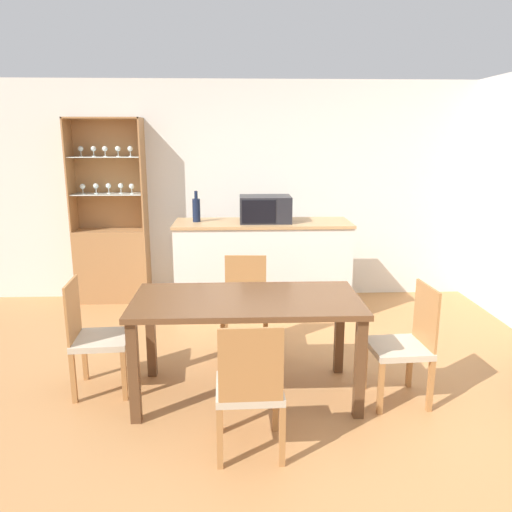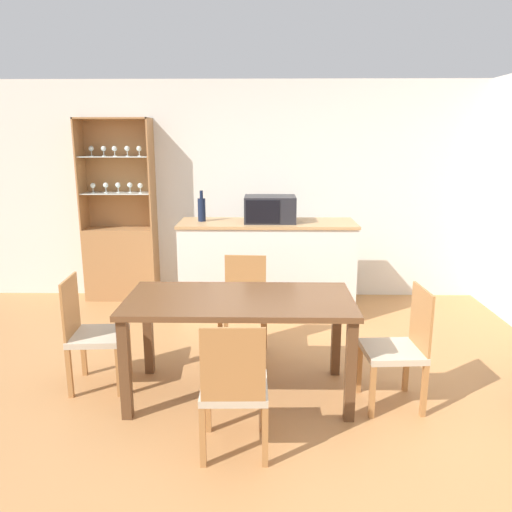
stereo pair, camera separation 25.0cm
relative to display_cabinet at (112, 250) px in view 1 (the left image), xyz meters
The scene contains 11 objects.
ground_plane 3.05m from the display_cabinet, 54.94° to the right, with size 18.00×18.00×0.00m, color #B27A47.
wall_back 1.85m from the display_cabinet, ahead, with size 6.80×0.06×2.55m.
kitchen_counter 1.83m from the display_cabinet, 17.44° to the right, with size 1.88×0.63×1.03m.
display_cabinet is the anchor object (origin of this frame).
dining_table 2.79m from the display_cabinet, 56.77° to the right, with size 1.65×0.81×0.77m.
dining_chair_head_far 2.23m from the display_cabinet, 46.43° to the right, with size 0.42×0.42×0.88m.
dining_chair_head_near 3.43m from the display_cabinet, 63.42° to the right, with size 0.41×0.41×0.88m.
dining_chair_side_left_far 2.26m from the display_cabinet, 80.12° to the right, with size 0.43×0.43×0.88m.
dining_chair_side_right_near 3.63m from the display_cabinet, 42.55° to the right, with size 0.43×0.43×0.88m.
microwave 1.93m from the display_cabinet, 17.27° to the right, with size 0.54×0.40×0.27m.
wine_bottle 1.28m from the display_cabinet, 26.42° to the right, with size 0.08×0.08×0.33m.
Camera 1 is at (-0.26, -3.33, 1.90)m, focal length 35.00 mm.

